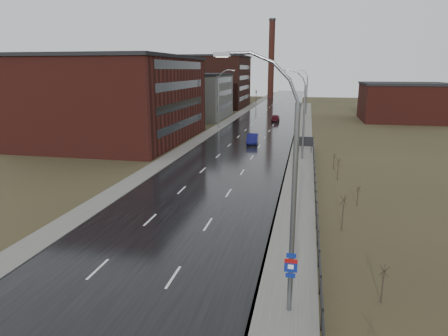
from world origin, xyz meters
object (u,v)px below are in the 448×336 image
at_px(billboard, 305,142).
at_px(car_near, 253,139).
at_px(streetlight_main, 287,192).
at_px(car_far, 275,118).

relative_size(billboard, car_near, 0.50).
height_order(streetlight_main, car_near, streetlight_main).
height_order(car_near, car_far, car_near).
distance_m(billboard, car_far, 35.44).
bearing_deg(car_near, streetlight_main, -84.82).
distance_m(streetlight_main, car_far, 73.38).
xyz_separation_m(car_near, car_far, (1.22, 28.95, -0.02)).
relative_size(streetlight_main, car_far, 2.68).
bearing_deg(billboard, streetlight_main, -90.94).
relative_size(streetlight_main, billboard, 5.08).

